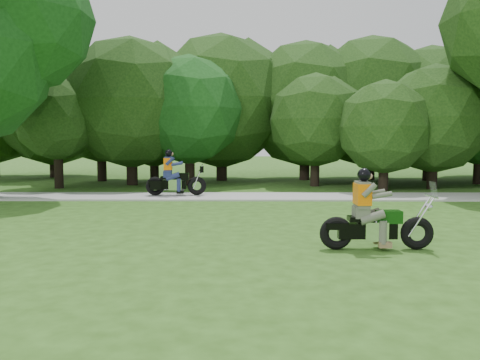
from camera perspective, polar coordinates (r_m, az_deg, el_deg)
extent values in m
plane|color=#2D5016|center=(9.05, 7.54, -8.35)|extent=(100.00, 100.00, 0.00)
cube|color=#ABABA6|center=(16.90, 4.20, -2.02)|extent=(60.00, 2.20, 0.06)
cylinder|color=black|center=(24.49, 26.93, 1.14)|extent=(0.33, 0.33, 1.37)
sphere|color=#154714|center=(24.45, 27.08, 4.79)|extent=(2.70, 2.70, 2.70)
cylinder|color=black|center=(21.22, 22.38, 0.94)|extent=(0.43, 0.43, 1.47)
sphere|color=#17340F|center=(21.19, 22.58, 6.92)|extent=(4.55, 4.55, 4.55)
cylinder|color=black|center=(27.85, -21.66, 2.17)|extent=(0.54, 0.54, 1.80)
sphere|color=#17340F|center=(27.89, -21.87, 8.56)|extent=(6.79, 6.79, 6.79)
cylinder|color=black|center=(24.46, -16.50, 1.98)|extent=(0.45, 0.45, 1.80)
sphere|color=#17340F|center=(24.47, -16.64, 7.93)|extent=(5.04, 5.04, 5.04)
cylinder|color=black|center=(25.12, 15.51, 2.08)|extent=(0.54, 0.54, 1.80)
sphere|color=#17340F|center=(25.17, 15.67, 9.13)|extent=(6.75, 6.75, 6.75)
cylinder|color=black|center=(21.42, -21.24, 1.46)|extent=(0.38, 0.38, 1.80)
sphere|color=#17340F|center=(21.40, -21.41, 6.96)|extent=(3.56, 3.56, 3.56)
cylinder|color=black|center=(24.38, 7.88, 2.13)|extent=(0.52, 0.52, 1.80)
sphere|color=#17340F|center=(24.42, 7.96, 9.16)|extent=(6.44, 6.44, 6.44)
cylinder|color=black|center=(23.86, -2.25, 2.11)|extent=(0.54, 0.54, 1.80)
sphere|color=#17340F|center=(23.91, -2.28, 9.57)|extent=(6.80, 6.80, 6.80)
cylinder|color=black|center=(22.03, -13.03, 1.75)|extent=(0.50, 0.50, 1.80)
sphere|color=#17340F|center=(22.06, -13.18, 9.16)|extent=(5.99, 5.99, 5.99)
cylinder|color=black|center=(23.57, -10.39, 1.67)|extent=(0.44, 0.44, 1.53)
sphere|color=#17340F|center=(23.55, -10.48, 7.25)|extent=(4.70, 4.70, 4.70)
cylinder|color=black|center=(19.82, 17.08, 0.67)|extent=(0.39, 0.39, 1.35)
sphere|color=#17340F|center=(19.78, 17.23, 6.21)|extent=(3.82, 3.82, 3.82)
cylinder|color=black|center=(21.55, -6.14, 1.78)|extent=(0.45, 0.45, 1.80)
sphere|color=#154714|center=(21.56, -6.20, 8.50)|extent=(5.00, 5.00, 5.00)
cylinder|color=black|center=(21.13, 9.11, 1.39)|extent=(0.41, 0.41, 1.58)
sphere|color=#17340F|center=(21.11, 9.19, 7.22)|extent=(4.18, 4.18, 4.18)
cylinder|color=black|center=(25.62, 21.94, 1.95)|extent=(0.50, 0.50, 1.80)
sphere|color=#17340F|center=(25.64, 22.15, 8.36)|extent=(6.05, 6.05, 6.05)
sphere|color=#154714|center=(18.24, -25.58, 17.54)|extent=(5.12, 5.12, 5.12)
torus|color=black|center=(9.06, 11.64, -6.37)|extent=(0.63, 0.19, 0.63)
torus|color=black|center=(9.49, 20.77, -6.07)|extent=(0.63, 0.19, 0.63)
cube|color=black|center=(9.19, 15.22, -5.99)|extent=(1.10, 0.23, 0.29)
cube|color=silver|center=(9.23, 16.14, -5.97)|extent=(0.43, 0.31, 0.36)
cube|color=black|center=(9.25, 17.63, -4.28)|extent=(0.47, 0.27, 0.23)
cube|color=black|center=(9.11, 14.51, -4.57)|extent=(0.47, 0.29, 0.09)
cylinder|color=silver|center=(9.45, 21.03, -4.19)|extent=(0.49, 0.04, 0.75)
cylinder|color=silver|center=(9.48, 22.31, -1.85)|extent=(0.04, 0.58, 0.03)
cube|color=#4F5545|center=(9.09, 14.52, -3.79)|extent=(0.27, 0.34, 0.22)
cube|color=#4F5545|center=(9.06, 14.68, -1.76)|extent=(0.24, 0.38, 0.50)
cube|color=orange|center=(9.05, 14.68, -1.65)|extent=(0.26, 0.42, 0.40)
sphere|color=black|center=(9.03, 14.90, 0.62)|extent=(0.25, 0.25, 0.25)
torus|color=black|center=(17.19, -10.30, -0.73)|extent=(0.69, 0.25, 0.68)
torus|color=black|center=(17.09, -5.28, -0.71)|extent=(0.69, 0.25, 0.68)
cube|color=black|center=(17.13, -8.40, -0.56)|extent=(1.10, 0.32, 0.31)
cube|color=silver|center=(17.12, -7.90, -0.56)|extent=(0.49, 0.37, 0.39)
cube|color=black|center=(17.08, -7.10, 0.42)|extent=(0.53, 0.33, 0.25)
cube|color=black|center=(17.12, -8.81, 0.27)|extent=(0.53, 0.35, 0.10)
cylinder|color=silver|center=(17.06, -5.16, 0.43)|extent=(0.39, 0.07, 0.87)
cylinder|color=silver|center=(17.03, -4.62, 1.83)|extent=(0.08, 0.62, 0.03)
cube|color=black|center=(16.97, -10.22, -0.64)|extent=(0.42, 0.15, 0.33)
cube|color=black|center=(17.39, -10.07, -0.51)|extent=(0.42, 0.15, 0.33)
cube|color=navy|center=(17.11, -8.82, 0.73)|extent=(0.32, 0.39, 0.23)
cube|color=navy|center=(17.09, -8.77, 1.90)|extent=(0.28, 0.43, 0.54)
cube|color=orange|center=(17.09, -8.77, 1.96)|extent=(0.32, 0.47, 0.43)
sphere|color=black|center=(17.07, -8.69, 3.26)|extent=(0.27, 0.27, 0.27)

